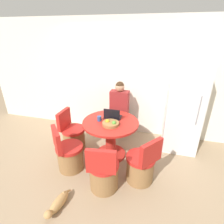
# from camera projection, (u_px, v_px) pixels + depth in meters

# --- Properties ---
(ground_plane) EXTENTS (12.00, 12.00, 0.00)m
(ground_plane) POSITION_uv_depth(u_px,v_px,m) (102.00, 165.00, 3.29)
(ground_plane) COLOR #9E8466
(wall_back) EXTENTS (7.00, 0.06, 2.60)m
(wall_back) POSITION_uv_depth(u_px,v_px,m) (120.00, 79.00, 4.00)
(wall_back) COLOR silver
(wall_back) RESTS_ON ground_plane
(refrigerator) EXTENTS (0.66, 0.71, 1.85)m
(refrigerator) POSITION_uv_depth(u_px,v_px,m) (184.00, 107.00, 3.47)
(refrigerator) COLOR white
(refrigerator) RESTS_ON ground_plane
(dining_table) EXTENTS (1.05, 1.05, 0.77)m
(dining_table) POSITION_uv_depth(u_px,v_px,m) (111.00, 134.00, 3.36)
(dining_table) COLOR #B2261E
(dining_table) RESTS_ON ground_plane
(chair_near_left_corner) EXTENTS (0.55, 0.55, 0.85)m
(chair_near_left_corner) POSITION_uv_depth(u_px,v_px,m) (69.00, 155.00, 3.10)
(chair_near_left_corner) COLOR olive
(chair_near_left_corner) RESTS_ON ground_plane
(chair_near_camera) EXTENTS (0.48, 0.49, 0.85)m
(chair_near_camera) POSITION_uv_depth(u_px,v_px,m) (104.00, 174.00, 2.70)
(chair_near_camera) COLOR olive
(chair_near_camera) RESTS_ON ground_plane
(chair_near_right_corner) EXTENTS (0.54, 0.54, 0.85)m
(chair_near_right_corner) POSITION_uv_depth(u_px,v_px,m) (141.00, 166.00, 2.85)
(chair_near_right_corner) COLOR olive
(chair_near_right_corner) RESTS_ON ground_plane
(chair_left_side) EXTENTS (0.47, 0.47, 0.85)m
(chair_left_side) POSITION_uv_depth(u_px,v_px,m) (73.00, 136.00, 3.67)
(chair_left_side) COLOR olive
(chair_left_side) RESTS_ON ground_plane
(person_seated) EXTENTS (0.40, 0.37, 1.34)m
(person_seated) POSITION_uv_depth(u_px,v_px,m) (120.00, 108.00, 3.92)
(person_seated) COLOR #2D2D38
(person_seated) RESTS_ON ground_plane
(laptop) EXTENTS (0.31, 0.22, 0.22)m
(laptop) POSITION_uv_depth(u_px,v_px,m) (113.00, 116.00, 3.35)
(laptop) COLOR #232328
(laptop) RESTS_ON dining_table
(fruit_bowl) EXTENTS (0.30, 0.30, 0.10)m
(fruit_bowl) POSITION_uv_depth(u_px,v_px,m) (111.00, 123.00, 3.11)
(fruit_bowl) COLOR olive
(fruit_bowl) RESTS_ON dining_table
(coffee_cup) EXTENTS (0.08, 0.08, 0.09)m
(coffee_cup) POSITION_uv_depth(u_px,v_px,m) (99.00, 118.00, 3.26)
(coffee_cup) COLOR #2D4C84
(coffee_cup) RESTS_ON dining_table
(cat) EXTENTS (0.18, 0.54, 0.17)m
(cat) POSITION_uv_depth(u_px,v_px,m) (58.00, 203.00, 2.45)
(cat) COLOR tan
(cat) RESTS_ON ground_plane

